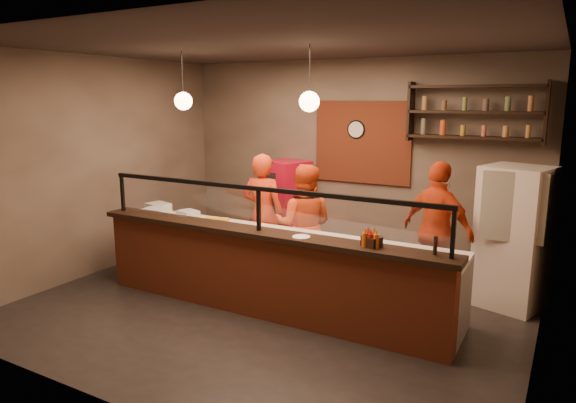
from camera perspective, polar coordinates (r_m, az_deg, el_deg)
The scene contains 29 objects.
floor at distance 6.65m, azimuth -1.74°, elevation -11.51°, with size 6.00×6.00×0.00m, color black.
ceiling at distance 6.15m, azimuth -1.93°, elevation 17.10°, with size 6.00×6.00×0.00m, color #342C28.
wall_back at distance 8.42m, azimuth 6.99°, elevation 4.59°, with size 6.00×6.00×0.00m, color #736554.
wall_left at distance 8.15m, azimuth -20.26°, elevation 3.74°, with size 5.00×5.00×0.00m, color #736554.
wall_right at distance 5.34m, azimuth 26.95°, elevation -0.53°, with size 5.00×5.00×0.00m, color #736554.
wall_front at distance 4.30m, azimuth -19.26°, elevation -2.56°, with size 6.00×6.00×0.00m, color #736554.
brick_patch at distance 8.29m, azimuth 8.25°, elevation 6.53°, with size 1.60×0.04×1.30m, color #9A4021.
service_counter at distance 6.23m, azimuth -3.20°, elevation -8.20°, with size 4.60×0.25×1.00m, color #9A4021.
counter_ledge at distance 6.07m, azimuth -3.25°, elevation -3.49°, with size 4.70×0.37×0.06m, color black.
worktop_cabinet at distance 6.66m, azimuth -0.87°, elevation -7.56°, with size 4.60×0.75×0.85m, color gray.
worktop at distance 6.53m, azimuth -0.88°, elevation -3.82°, with size 4.60×0.75×0.05m, color silver.
sneeze_guard at distance 6.00m, azimuth -3.29°, elevation -0.34°, with size 4.50×0.05×0.52m.
wall_shelving at distance 7.67m, azimuth 20.03°, elevation 9.32°, with size 1.84×0.28×0.85m.
wall_clock at distance 8.31m, azimuth 7.62°, elevation 7.94°, with size 0.30×0.30×0.04m, color black.
pendant_left at distance 7.17m, azimuth -11.55°, elevation 10.89°, with size 0.24×0.24×0.77m.
pendant_right at distance 6.11m, azimuth 2.38°, elevation 11.05°, with size 0.24×0.24×0.77m.
cook_left at distance 7.66m, azimuth -2.78°, elevation -1.34°, with size 0.66×0.43×1.80m, color red.
cook_mid at distance 7.13m, azimuth 1.76°, elevation -2.66°, with size 0.83×0.65×1.71m, color #D84214.
cook_right at distance 6.94m, azimuth 16.27°, elevation -3.11°, with size 1.06×0.44×1.81m, color red.
fridge at distance 6.98m, azimuth 23.73°, elevation -3.67°, with size 0.74×0.69×1.78m, color beige.
red_cooler at distance 8.68m, azimuth -0.23°, elevation -0.59°, with size 0.67×0.61×1.57m, color red.
pizza_dough at distance 6.47m, azimuth -1.08°, elevation -3.68°, with size 0.57×0.57×0.01m, color white.
prep_tub_a at distance 7.85m, azimuth -14.21°, elevation -0.76°, with size 0.33×0.26×0.16m, color silver.
prep_tub_b at distance 7.36m, azimuth -11.01°, elevation -1.52°, with size 0.28×0.22×0.14m, color silver.
prep_tub_c at distance 7.50m, azimuth -14.39°, elevation -1.33°, with size 0.33×0.26×0.16m, color silver.
rolling_pin at distance 7.24m, azimuth -7.86°, elevation -1.95°, with size 0.06×0.06×0.34m, color gold.
condiment_caddy at distance 5.47m, azimuth 9.28°, elevation -4.41°, with size 0.19×0.15×0.10m, color black.
pepper_mill at distance 5.32m, azimuth 16.04°, elevation -4.71°, with size 0.04×0.04×0.19m, color black.
small_plate at distance 5.75m, azimuth 1.48°, elevation -3.96°, with size 0.20×0.20×0.01m, color white.
Camera 1 is at (3.16, -5.25, 2.59)m, focal length 32.00 mm.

